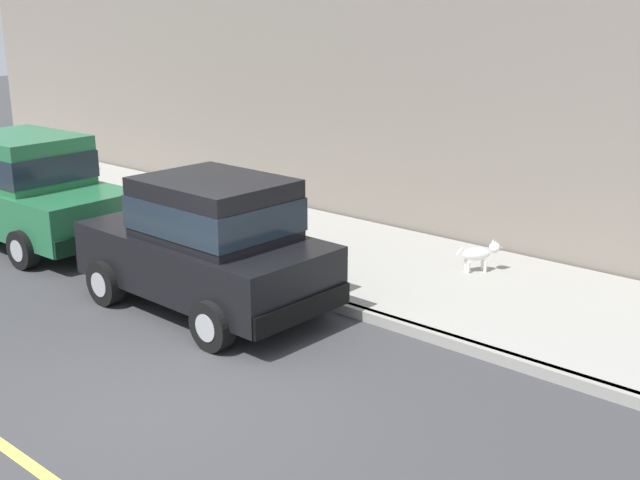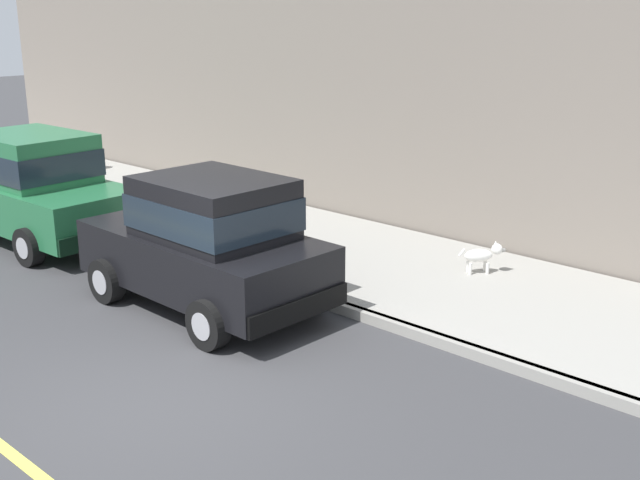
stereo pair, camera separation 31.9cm
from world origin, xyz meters
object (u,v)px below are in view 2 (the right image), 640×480
car_black_hatchback (208,241)px  car_green_sedan (31,185)px  dog_white (483,255)px  fire_hydrant (261,242)px

car_black_hatchback → car_green_sedan: (0.05, 4.99, 0.01)m
dog_white → car_black_hatchback: bearing=148.5°
dog_white → fire_hydrant: fire_hydrant is taller
dog_white → fire_hydrant: 3.44m
fire_hydrant → dog_white: bearing=-55.2°
car_green_sedan → dog_white: bearing=-64.0°
car_green_sedan → fire_hydrant: 4.63m
car_black_hatchback → dog_white: size_ratio=6.21×
dog_white → fire_hydrant: bearing=124.8°
car_black_hatchback → car_green_sedan: 4.99m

